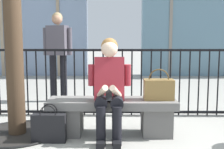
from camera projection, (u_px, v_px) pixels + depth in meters
ground_plane at (112, 134)px, 3.52m from camera, size 60.00×60.00×0.00m
stone_bench at (112, 113)px, 3.48m from camera, size 1.60×0.44×0.45m
seated_person_with_phone at (109, 85)px, 3.31m from camera, size 0.52×0.66×1.21m
handbag_on_bench at (159, 89)px, 3.43m from camera, size 0.36×0.18×0.38m
shopping_bag at (49, 127)px, 3.23m from camera, size 0.39×0.13×0.45m
bystander_at_railing at (58, 50)px, 5.30m from camera, size 0.55×0.31×1.71m
plaza_railing at (113, 82)px, 4.36m from camera, size 8.73×0.04×1.05m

